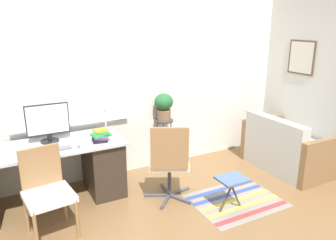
{
  "coord_description": "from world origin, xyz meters",
  "views": [
    {
      "loc": [
        -1.39,
        -3.39,
        2.09
      ],
      "look_at": [
        0.48,
        0.18,
        0.88
      ],
      "focal_mm": 35.0,
      "sensor_mm": 36.0,
      "label": 1
    }
  ],
  "objects_px": {
    "monitor": "(48,123)",
    "desk_lamp": "(105,116)",
    "book_stack": "(100,135)",
    "desk_chair_wooden": "(47,190)",
    "folding_stool": "(232,182)",
    "keyboard": "(54,150)",
    "potted_plant": "(164,105)",
    "office_chair_swivel": "(169,161)",
    "plant_stand": "(164,126)",
    "mouse": "(79,146)",
    "couch_loveseat": "(286,150)"
  },
  "relations": [
    {
      "from": "mouse",
      "to": "folding_stool",
      "type": "relative_size",
      "value": 0.14
    },
    {
      "from": "couch_loveseat",
      "to": "plant_stand",
      "type": "height_order",
      "value": "couch_loveseat"
    },
    {
      "from": "desk_lamp",
      "to": "potted_plant",
      "type": "height_order",
      "value": "potted_plant"
    },
    {
      "from": "monitor",
      "to": "potted_plant",
      "type": "xyz_separation_m",
      "value": [
        1.59,
        0.15,
        -0.01
      ]
    },
    {
      "from": "plant_stand",
      "to": "folding_stool",
      "type": "bearing_deg",
      "value": -83.78
    },
    {
      "from": "office_chair_swivel",
      "to": "folding_stool",
      "type": "distance_m",
      "value": 0.76
    },
    {
      "from": "monitor",
      "to": "plant_stand",
      "type": "relative_size",
      "value": 0.66
    },
    {
      "from": "keyboard",
      "to": "book_stack",
      "type": "xyz_separation_m",
      "value": [
        0.54,
        0.04,
        0.07
      ]
    },
    {
      "from": "potted_plant",
      "to": "monitor",
      "type": "bearing_deg",
      "value": -174.54
    },
    {
      "from": "mouse",
      "to": "plant_stand",
      "type": "height_order",
      "value": "mouse"
    },
    {
      "from": "office_chair_swivel",
      "to": "couch_loveseat",
      "type": "relative_size",
      "value": 0.8
    },
    {
      "from": "office_chair_swivel",
      "to": "couch_loveseat",
      "type": "xyz_separation_m",
      "value": [
        1.94,
        0.0,
        -0.23
      ]
    },
    {
      "from": "desk_chair_wooden",
      "to": "office_chair_swivel",
      "type": "xyz_separation_m",
      "value": [
        1.38,
        -0.02,
        0.04
      ]
    },
    {
      "from": "plant_stand",
      "to": "couch_loveseat",
      "type": "bearing_deg",
      "value": -29.08
    },
    {
      "from": "keyboard",
      "to": "mouse",
      "type": "distance_m",
      "value": 0.27
    },
    {
      "from": "desk_chair_wooden",
      "to": "potted_plant",
      "type": "xyz_separation_m",
      "value": [
        1.75,
        0.86,
        0.47
      ]
    },
    {
      "from": "potted_plant",
      "to": "folding_stool",
      "type": "distance_m",
      "value": 1.52
    },
    {
      "from": "desk_lamp",
      "to": "plant_stand",
      "type": "xyz_separation_m",
      "value": [
        0.91,
        0.16,
        -0.31
      ]
    },
    {
      "from": "potted_plant",
      "to": "folding_stool",
      "type": "bearing_deg",
      "value": -83.78
    },
    {
      "from": "desk_lamp",
      "to": "plant_stand",
      "type": "relative_size",
      "value": 0.49
    },
    {
      "from": "book_stack",
      "to": "desk_chair_wooden",
      "type": "xyz_separation_m",
      "value": [
        -0.7,
        -0.44,
        -0.33
      ]
    },
    {
      "from": "desk_chair_wooden",
      "to": "office_chair_swivel",
      "type": "bearing_deg",
      "value": -7.62
    },
    {
      "from": "keyboard",
      "to": "desk_chair_wooden",
      "type": "distance_m",
      "value": 0.5
    },
    {
      "from": "monitor",
      "to": "desk_lamp",
      "type": "bearing_deg",
      "value": -0.92
    },
    {
      "from": "office_chair_swivel",
      "to": "potted_plant",
      "type": "distance_m",
      "value": 1.05
    },
    {
      "from": "folding_stool",
      "to": "potted_plant",
      "type": "bearing_deg",
      "value": 96.22
    },
    {
      "from": "monitor",
      "to": "plant_stand",
      "type": "bearing_deg",
      "value": 5.46
    },
    {
      "from": "desk_lamp",
      "to": "desk_chair_wooden",
      "type": "relative_size",
      "value": 0.41
    },
    {
      "from": "monitor",
      "to": "potted_plant",
      "type": "distance_m",
      "value": 1.6
    },
    {
      "from": "mouse",
      "to": "plant_stand",
      "type": "relative_size",
      "value": 0.08
    },
    {
      "from": "desk_lamp",
      "to": "keyboard",
      "type": "bearing_deg",
      "value": -156.6
    },
    {
      "from": "desk_lamp",
      "to": "potted_plant",
      "type": "bearing_deg",
      "value": 10.18
    },
    {
      "from": "desk_lamp",
      "to": "folding_stool",
      "type": "relative_size",
      "value": 0.89
    },
    {
      "from": "office_chair_swivel",
      "to": "plant_stand",
      "type": "relative_size",
      "value": 1.34
    },
    {
      "from": "monitor",
      "to": "keyboard",
      "type": "xyz_separation_m",
      "value": [
        -0.01,
        -0.31,
        -0.23
      ]
    },
    {
      "from": "plant_stand",
      "to": "folding_stool",
      "type": "xyz_separation_m",
      "value": [
        0.15,
        -1.39,
        -0.29
      ]
    },
    {
      "from": "plant_stand",
      "to": "potted_plant",
      "type": "bearing_deg",
      "value": -90.0
    },
    {
      "from": "couch_loveseat",
      "to": "folding_stool",
      "type": "distance_m",
      "value": 1.51
    },
    {
      "from": "mouse",
      "to": "couch_loveseat",
      "type": "xyz_separation_m",
      "value": [
        2.9,
        -0.38,
        -0.46
      ]
    },
    {
      "from": "mouse",
      "to": "keyboard",
      "type": "bearing_deg",
      "value": 174.56
    },
    {
      "from": "keyboard",
      "to": "desk_lamp",
      "type": "xyz_separation_m",
      "value": [
        0.69,
        0.3,
        0.22
      ]
    },
    {
      "from": "couch_loveseat",
      "to": "folding_stool",
      "type": "bearing_deg",
      "value": 110.23
    },
    {
      "from": "desk_chair_wooden",
      "to": "folding_stool",
      "type": "height_order",
      "value": "desk_chair_wooden"
    },
    {
      "from": "mouse",
      "to": "desk_chair_wooden",
      "type": "bearing_deg",
      "value": -138.66
    },
    {
      "from": "desk_chair_wooden",
      "to": "couch_loveseat",
      "type": "relative_size",
      "value": 0.73
    },
    {
      "from": "office_chair_swivel",
      "to": "desk_chair_wooden",
      "type": "bearing_deg",
      "value": 26.75
    },
    {
      "from": "mouse",
      "to": "desk_lamp",
      "type": "height_order",
      "value": "desk_lamp"
    },
    {
      "from": "keyboard",
      "to": "desk_lamp",
      "type": "distance_m",
      "value": 0.78
    },
    {
      "from": "monitor",
      "to": "couch_loveseat",
      "type": "relative_size",
      "value": 0.39
    },
    {
      "from": "potted_plant",
      "to": "mouse",
      "type": "bearing_deg",
      "value": -159.88
    }
  ]
}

